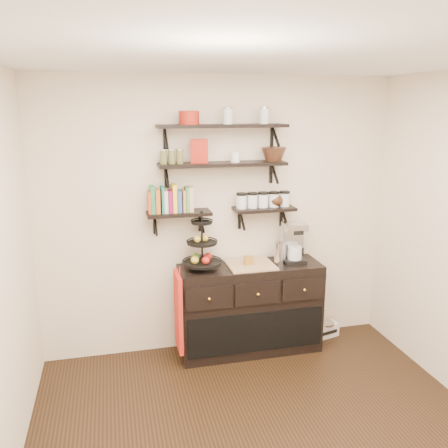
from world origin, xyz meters
TOP-DOWN VIEW (x-y plane):
  - ceiling at (0.00, 0.00)m, footprint 3.50×3.50m
  - back_wall at (0.00, 1.75)m, footprint 3.50×0.02m
  - shelf_top at (0.00, 1.62)m, footprint 1.20×0.27m
  - shelf_mid at (0.00, 1.62)m, footprint 1.20×0.27m
  - shelf_low_left at (-0.42, 1.63)m, footprint 0.60×0.25m
  - shelf_low_right at (0.42, 1.63)m, footprint 0.60×0.25m
  - cookbooks at (-0.49, 1.63)m, footprint 0.40×0.15m
  - glass_canisters at (0.41, 1.63)m, footprint 0.54×0.10m
  - sideboard at (0.25, 1.51)m, footprint 1.40×0.50m
  - fruit_stand at (-0.22, 1.52)m, footprint 0.37×0.37m
  - candle at (0.23, 1.51)m, footprint 0.08×0.08m
  - coffee_maker at (0.70, 1.54)m, footprint 0.23×0.22m
  - thermal_carafe at (0.55, 1.49)m, footprint 0.11×0.11m
  - apron at (-0.48, 1.41)m, footprint 0.04×0.32m
  - radio at (1.13, 1.60)m, footprint 0.29×0.22m
  - recipe_box at (-0.22, 1.61)m, footprint 0.17×0.09m
  - walnut_bowl at (0.50, 1.61)m, footprint 0.24×0.24m
  - ramekins at (0.12, 1.61)m, footprint 0.09×0.09m
  - teapot at (0.54, 1.63)m, footprint 0.20×0.16m
  - red_pot at (-0.31, 1.61)m, footprint 0.18×0.18m

SIDE VIEW (x-z plane):
  - radio at x=1.13m, z-range 0.00..0.16m
  - sideboard at x=0.25m, z-range -0.01..0.91m
  - apron at x=-0.48m, z-range 0.16..0.91m
  - candle at x=0.23m, z-range 0.92..1.00m
  - thermal_carafe at x=0.55m, z-range 0.90..1.12m
  - fruit_stand at x=-0.22m, z-range 0.82..1.36m
  - coffee_maker at x=0.70m, z-range 0.89..1.29m
  - back_wall at x=0.00m, z-range 0.00..2.70m
  - shelf_low_left at x=-0.42m, z-range 1.31..1.54m
  - shelf_low_right at x=0.42m, z-range 1.31..1.54m
  - glass_canisters at x=0.41m, z-range 1.45..1.58m
  - teapot at x=0.54m, z-range 1.45..1.59m
  - cookbooks at x=-0.49m, z-range 1.44..1.70m
  - shelf_mid at x=0.00m, z-range 1.77..2.00m
  - ramekins at x=0.12m, z-range 1.90..2.00m
  - walnut_bowl at x=0.50m, z-range 1.90..2.03m
  - recipe_box at x=-0.22m, z-range 1.90..2.12m
  - shelf_top at x=0.00m, z-range 2.12..2.35m
  - red_pot at x=-0.31m, z-range 2.25..2.37m
  - ceiling at x=0.00m, z-range 2.69..2.71m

